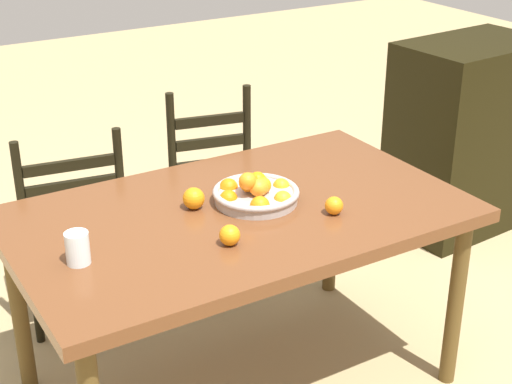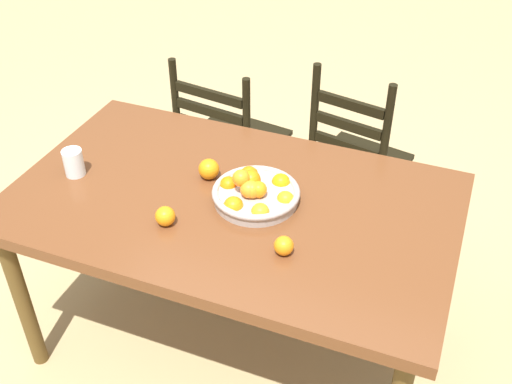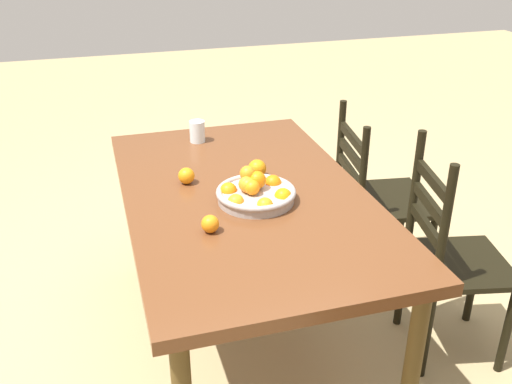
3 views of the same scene
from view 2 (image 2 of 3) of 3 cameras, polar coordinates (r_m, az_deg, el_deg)
name	(u,v)px [view 2 (image 2 of 3)]	position (r m, az deg, el deg)	size (l,w,h in m)	color
ground_plane	(236,338)	(2.75, -1.87, -13.36)	(12.00, 12.00, 0.00)	tan
dining_table	(232,214)	(2.26, -2.21, -2.09)	(1.60, 0.96, 0.77)	brown
chair_near_window	(355,165)	(2.97, 9.18, 2.50)	(0.47, 0.47, 0.99)	black
chair_by_cabinet	(229,143)	(3.13, -2.56, 4.58)	(0.51, 0.51, 0.91)	black
fruit_bowl	(255,193)	(2.18, -0.09, -0.08)	(0.31, 0.31, 0.13)	#A69C96
orange_loose_0	(165,216)	(2.11, -8.39, -2.23)	(0.07, 0.07, 0.07)	orange
orange_loose_1	(284,246)	(1.98, 2.59, -4.99)	(0.06, 0.06, 0.06)	orange
orange_loose_2	(209,169)	(2.31, -4.38, 2.13)	(0.08, 0.08, 0.08)	orange
drinking_glass	(74,163)	(2.41, -16.52, 2.63)	(0.08, 0.08, 0.10)	silver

